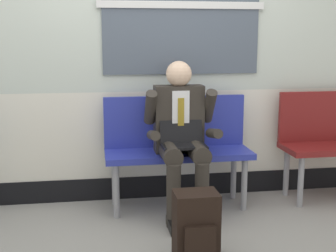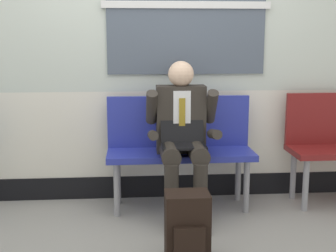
% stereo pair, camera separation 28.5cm
% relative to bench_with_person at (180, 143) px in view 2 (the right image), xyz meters
% --- Properties ---
extents(ground_plane, '(18.00, 18.00, 0.00)m').
position_rel_bench_with_person_xyz_m(ground_plane, '(-0.24, -0.38, -0.55)').
color(ground_plane, gray).
extents(station_wall, '(6.03, 0.17, 3.00)m').
position_rel_bench_with_person_xyz_m(station_wall, '(-0.24, 0.27, 0.93)').
color(station_wall, beige).
rests_on(station_wall, ground).
extents(bench_with_person, '(1.22, 0.42, 0.94)m').
position_rel_bench_with_person_xyz_m(bench_with_person, '(0.00, 0.00, 0.00)').
color(bench_with_person, '#28339E').
rests_on(bench_with_person, ground).
extents(person_seated, '(0.57, 0.70, 1.24)m').
position_rel_bench_with_person_xyz_m(person_seated, '(0.00, -0.20, 0.12)').
color(person_seated, '#2D2823').
rests_on(person_seated, ground).
extents(backpack, '(0.28, 0.25, 0.45)m').
position_rel_bench_with_person_xyz_m(backpack, '(-0.05, -1.01, -0.33)').
color(backpack, black).
rests_on(backpack, ground).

